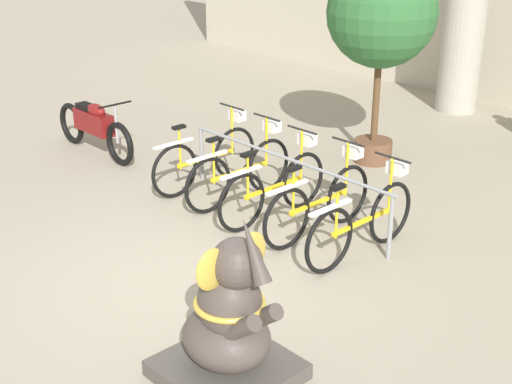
{
  "coord_description": "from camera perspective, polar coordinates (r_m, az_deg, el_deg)",
  "views": [
    {
      "loc": [
        5.2,
        -3.84,
        3.68
      ],
      "look_at": [
        0.49,
        0.55,
        1.0
      ],
      "focal_mm": 50.0,
      "sensor_mm": 36.0,
      "label": 1
    }
  ],
  "objects": [
    {
      "name": "ground_plane",
      "position": [
        7.44,
        -5.74,
        -7.17
      ],
      "size": [
        60.0,
        60.0,
        0.0
      ],
      "primitive_type": "plane",
      "color": "#9E937F"
    },
    {
      "name": "bike_rack",
      "position": [
        8.69,
        2.3,
        1.8
      ],
      "size": [
        3.33,
        0.05,
        0.77
      ],
      "color": "gray",
      "rests_on": "ground_plane"
    },
    {
      "name": "bicycle_0",
      "position": [
        9.63,
        -3.92,
        2.82
      ],
      "size": [
        0.48,
        1.77,
        1.05
      ],
      "color": "black",
      "rests_on": "ground_plane"
    },
    {
      "name": "bicycle_1",
      "position": [
        9.15,
        -1.19,
        1.77
      ],
      "size": [
        0.48,
        1.77,
        1.05
      ],
      "color": "black",
      "rests_on": "ground_plane"
    },
    {
      "name": "bicycle_2",
      "position": [
        8.65,
        1.56,
        0.51
      ],
      "size": [
        0.48,
        1.77,
        1.05
      ],
      "color": "black",
      "rests_on": "ground_plane"
    },
    {
      "name": "bicycle_3",
      "position": [
        8.26,
        5.17,
        -0.69
      ],
      "size": [
        0.48,
        1.77,
        1.05
      ],
      "color": "black",
      "rests_on": "ground_plane"
    },
    {
      "name": "bicycle_4",
      "position": [
        7.82,
        8.58,
        -2.25
      ],
      "size": [
        0.48,
        1.77,
        1.05
      ],
      "color": "black",
      "rests_on": "ground_plane"
    },
    {
      "name": "elephant_statue",
      "position": [
        5.77,
        -2.14,
        -10.56
      ],
      "size": [
        1.0,
        1.0,
        1.55
      ],
      "color": "#4C4742",
      "rests_on": "ground_plane"
    },
    {
      "name": "motorcycle",
      "position": [
        11.14,
        -12.8,
        5.19
      ],
      "size": [
        2.04,
        0.55,
        0.92
      ],
      "color": "black",
      "rests_on": "ground_plane"
    },
    {
      "name": "potted_tree",
      "position": [
        10.31,
        10.02,
        13.65
      ],
      "size": [
        1.55,
        1.55,
        2.97
      ],
      "color": "brown",
      "rests_on": "ground_plane"
    }
  ]
}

